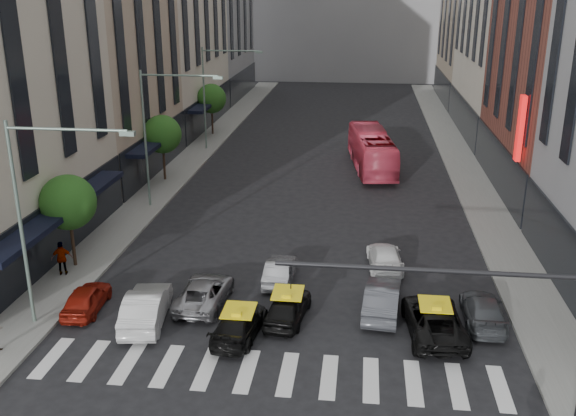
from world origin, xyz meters
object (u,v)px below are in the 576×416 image
(streetlamp_near, at_px, (39,199))
(streetlamp_far, at_px, (214,85))
(taxi_center, at_px, (288,306))
(pedestrian_far, at_px, (62,258))
(taxi_left, at_px, (239,323))
(car_red, at_px, (86,298))
(car_white_front, at_px, (146,307))
(streetlamp_mid, at_px, (158,121))
(bus, at_px, (372,150))

(streetlamp_near, xyz_separation_m, streetlamp_far, (0.00, 32.00, 0.00))
(taxi_center, bearing_deg, streetlamp_near, 16.62)
(streetlamp_far, xyz_separation_m, pedestrian_far, (-1.84, -27.21, -4.86))
(streetlamp_far, xyz_separation_m, taxi_left, (8.26, -31.94, -5.30))
(car_red, relative_size, car_white_front, 0.78)
(streetlamp_near, relative_size, streetlamp_mid, 1.00)
(streetlamp_far, bearing_deg, pedestrian_far, -93.86)
(taxi_left, bearing_deg, taxi_center, -132.89)
(taxi_left, xyz_separation_m, pedestrian_far, (-10.09, 4.73, 0.44))
(streetlamp_mid, distance_m, streetlamp_far, 16.00)
(streetlamp_mid, xyz_separation_m, pedestrian_far, (-1.84, -11.21, -4.86))
(taxi_left, relative_size, bus, 0.37)
(streetlamp_near, bearing_deg, taxi_center, 9.60)
(pedestrian_far, bearing_deg, taxi_left, 136.83)
(bus, bearing_deg, streetlamp_mid, 31.62)
(car_white_front, xyz_separation_m, pedestrian_far, (-5.78, 4.03, 0.28))
(taxi_left, relative_size, taxi_center, 1.07)
(car_red, bearing_deg, car_white_front, 163.04)
(streetlamp_mid, xyz_separation_m, car_white_front, (3.94, -15.24, -5.14))
(bus, bearing_deg, car_red, 55.61)
(streetlamp_mid, bearing_deg, car_red, -86.67)
(pedestrian_far, bearing_deg, car_red, 110.95)
(taxi_left, height_order, pedestrian_far, pedestrian_far)
(streetlamp_near, xyz_separation_m, streetlamp_mid, (0.00, 16.00, 0.00))
(streetlamp_mid, xyz_separation_m, car_red, (0.84, -14.52, -5.29))
(streetlamp_far, distance_m, pedestrian_far, 27.70)
(streetlamp_mid, relative_size, car_red, 2.48)
(streetlamp_mid, relative_size, streetlamp_far, 1.00)
(streetlamp_mid, height_order, streetlamp_far, same)
(streetlamp_mid, bearing_deg, taxi_center, -54.62)
(streetlamp_mid, relative_size, taxi_center, 2.31)
(taxi_center, bearing_deg, streetlamp_far, -64.46)
(taxi_center, height_order, pedestrian_far, pedestrian_far)
(streetlamp_far, xyz_separation_m, bus, (13.92, -4.65, -4.33))
(streetlamp_mid, relative_size, taxi_left, 2.15)
(pedestrian_far, bearing_deg, taxi_center, 147.54)
(streetlamp_mid, bearing_deg, taxi_left, -62.61)
(taxi_left, bearing_deg, bus, -95.83)
(taxi_left, bearing_deg, car_red, -4.95)
(car_white_front, distance_m, pedestrian_far, 7.05)
(streetlamp_far, bearing_deg, bus, -18.48)
(car_white_front, height_order, bus, bus)
(taxi_left, xyz_separation_m, bus, (5.67, 27.28, 0.96))
(streetlamp_near, height_order, taxi_center, streetlamp_near)
(bus, distance_m, pedestrian_far, 27.52)
(streetlamp_near, distance_m, pedestrian_far, 7.06)
(taxi_left, height_order, bus, bus)
(streetlamp_near, distance_m, car_white_front, 6.52)
(car_red, height_order, taxi_center, taxi_center)
(streetlamp_far, distance_m, taxi_left, 33.41)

